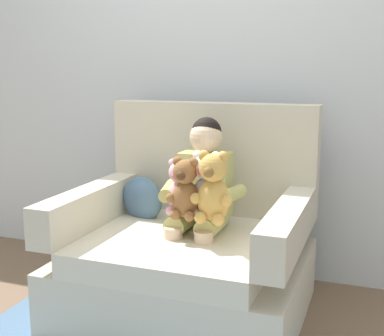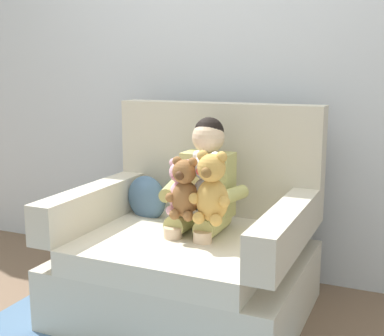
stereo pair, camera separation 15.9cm
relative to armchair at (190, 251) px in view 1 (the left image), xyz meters
name	(u,v)px [view 1 (the left image)]	position (x,y,z in m)	size (l,w,h in m)	color
ground_plane	(186,312)	(0.00, -0.06, -0.32)	(8.00, 8.00, 0.00)	brown
back_wall	(228,63)	(0.00, 0.66, 0.98)	(6.00, 0.10, 2.60)	silver
armchair	(190,251)	(0.00, 0.00, 0.00)	(1.20, 1.01, 1.08)	beige
seated_child	(201,189)	(0.05, 0.03, 0.33)	(0.45, 0.39, 0.82)	tan
plush_pink	(180,189)	(-0.02, -0.10, 0.36)	(0.17, 0.14, 0.28)	#EAA8BC
plush_brown	(185,190)	(0.03, -0.15, 0.37)	(0.18, 0.15, 0.30)	brown
plush_honey	(213,189)	(0.18, -0.17, 0.39)	(0.20, 0.17, 0.34)	gold
plush_white	(206,186)	(0.12, -0.10, 0.38)	(0.20, 0.16, 0.33)	white
throw_pillow	(142,199)	(-0.34, 0.14, 0.22)	(0.26, 0.12, 0.26)	slate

